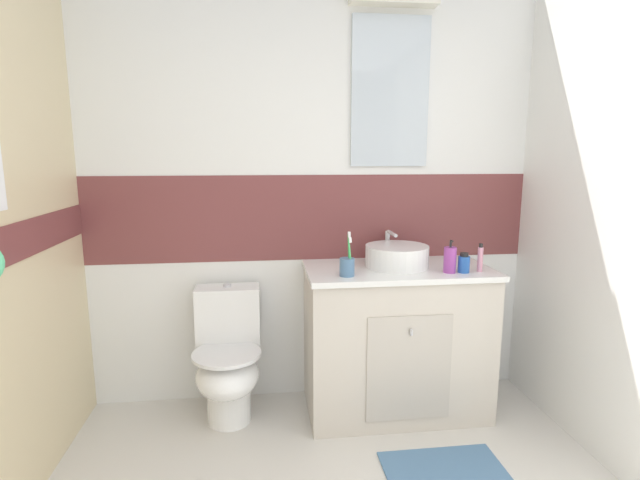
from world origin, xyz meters
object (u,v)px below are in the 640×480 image
sink_basin (397,255)px  soap_dispenser (450,260)px  toothbrush_cup (347,266)px  lotion_bottle_short (464,263)px  toothpaste_tube_upright (480,259)px  toilet (228,360)px

sink_basin → soap_dispenser: size_ratio=2.23×
toothbrush_cup → soap_dispenser: toothbrush_cup is taller
sink_basin → lotion_bottle_short: bearing=-29.2°
soap_dispenser → toothbrush_cup: bearing=-179.5°
lotion_bottle_short → toothpaste_tube_upright: toothpaste_tube_upright is taller
toothpaste_tube_upright → lotion_bottle_short: bearing=-175.2°
toilet → toothbrush_cup: bearing=-15.2°
toilet → soap_dispenser: size_ratio=4.19×
lotion_bottle_short → sink_basin: bearing=150.8°
toilet → toothbrush_cup: 0.86m
sink_basin → toothpaste_tube_upright: 0.44m
toilet → toothpaste_tube_upright: bearing=-7.1°
sink_basin → toothpaste_tube_upright: sink_basin is taller
sink_basin → toothpaste_tube_upright: size_ratio=2.60×
sink_basin → toilet: 1.10m
sink_basin → toilet: bearing=-180.0°
lotion_bottle_short → soap_dispenser: bearing=173.7°
sink_basin → toothpaste_tube_upright: bearing=-22.4°
toilet → lotion_bottle_short: (1.26, -0.18, 0.55)m
sink_basin → soap_dispenser: sink_basin is taller
sink_basin → toilet: sink_basin is taller
soap_dispenser → lotion_bottle_short: (0.08, -0.01, -0.02)m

